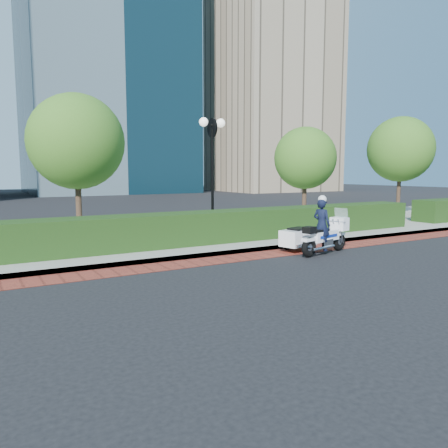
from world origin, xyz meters
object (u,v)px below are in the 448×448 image
tree_c (305,158)px  police_motorcycle (314,233)px  tree_d (401,149)px  lamppost (212,157)px  tree_b (76,142)px

tree_c → police_motorcycle: bearing=-128.2°
tree_d → police_motorcycle: 12.51m
tree_c → tree_d: (6.50, 0.00, 0.56)m
tree_d → police_motorcycle: bearing=-153.1°
lamppost → police_motorcycle: bearing=-74.4°
tree_b → tree_c: size_ratio=1.14×
tree_c → tree_d: 6.52m
tree_b → tree_c: bearing=-0.0°
tree_b → police_motorcycle: bearing=-44.1°
tree_d → tree_c: bearing=-180.0°
lamppost → tree_d: size_ratio=0.82×
tree_b → tree_d: (16.50, 0.00, 0.18)m
lamppost → police_motorcycle: size_ratio=1.95×
lamppost → tree_c: tree_c is taller
lamppost → tree_c: bearing=13.3°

